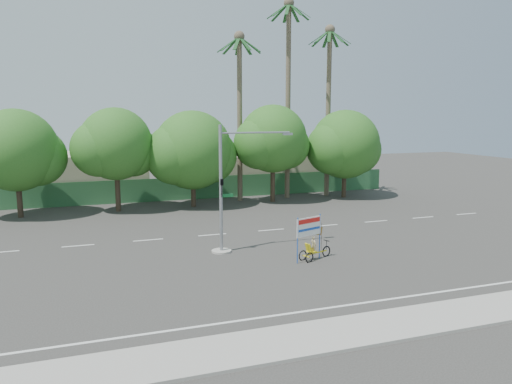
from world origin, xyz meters
name	(u,v)px	position (x,y,z in m)	size (l,w,h in m)	color
ground	(292,268)	(0.00, 0.00, 0.00)	(120.00, 120.00, 0.00)	#33302D
sidewalk_near	(376,328)	(0.00, -7.50, 0.06)	(50.00, 2.40, 0.12)	gray
fence	(196,188)	(0.00, 21.50, 1.00)	(38.00, 0.08, 2.00)	#336B3D
building_left	(77,176)	(-10.00, 26.00, 2.00)	(12.00, 8.00, 4.00)	beige
building_right	(263,170)	(8.00, 26.00, 1.80)	(14.00, 8.00, 3.60)	beige
tree_far_left	(15,153)	(-14.05, 18.00, 4.76)	(7.14, 6.00, 7.96)	#473828
tree_left	(115,147)	(-7.05, 18.00, 5.06)	(6.66, 5.60, 8.07)	#473828
tree_center	(192,152)	(-1.05, 18.00, 4.47)	(7.62, 6.40, 7.85)	#473828
tree_right	(272,141)	(5.95, 18.00, 5.24)	(6.90, 5.80, 8.36)	#473828
tree_far_right	(345,146)	(12.95, 18.00, 4.64)	(7.38, 6.20, 7.94)	#473828
palm_tall	(288,80)	(8.00, 19.50, 10.46)	(3.73, 3.79, 17.45)	#70604C
palm_mid	(329,93)	(12.00, 19.50, 9.40)	(3.73, 3.79, 15.45)	#70604C
palm_short	(240,98)	(3.50, 19.50, 8.86)	(3.73, 3.79, 14.45)	#70604C
traffic_signal	(226,200)	(-2.20, 3.98, 2.92)	(4.72, 1.10, 7.00)	gray
trike_billboard	(312,242)	(1.56, 0.98, 0.98)	(2.35, 1.04, 2.42)	black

